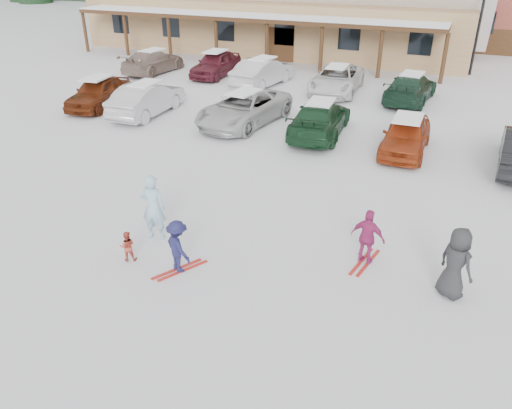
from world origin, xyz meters
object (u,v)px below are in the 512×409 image
at_px(parked_car_1, 147,99).
at_px(parked_car_11, 411,88).
at_px(lamp_post, 482,13).
at_px(parked_car_3, 320,119).
at_px(toddler_red, 127,246).
at_px(child_navy, 178,247).
at_px(parked_car_9, 263,72).
at_px(bystander_dark, 456,263).
at_px(child_magenta, 368,237).
at_px(parked_car_10, 337,79).
at_px(adult_skier, 153,207).
at_px(parked_car_2, 244,108).
at_px(parked_car_0, 98,92).
at_px(parked_car_4, 406,135).
at_px(parked_car_8, 216,64).
at_px(parked_car_7, 153,61).

relative_size(parked_car_1, parked_car_11, 0.93).
bearing_deg(lamp_post, parked_car_3, -111.31).
distance_m(toddler_red, child_navy, 1.46).
xyz_separation_m(toddler_red, child_navy, (1.43, 0.09, 0.28)).
bearing_deg(toddler_red, child_navy, 154.29).
relative_size(child_navy, parked_car_9, 0.30).
relative_size(bystander_dark, parked_car_1, 0.38).
bearing_deg(child_magenta, parked_car_11, -75.46).
bearing_deg(parked_car_10, child_navy, -90.58).
relative_size(child_navy, parked_car_11, 0.28).
distance_m(parked_car_3, parked_car_10, 7.02).
relative_size(adult_skier, parked_car_2, 0.36).
bearing_deg(parked_car_9, toddler_red, 109.92).
xyz_separation_m(child_navy, parked_car_9, (-4.88, 17.62, 0.08)).
xyz_separation_m(toddler_red, child_magenta, (5.59, 2.19, 0.34)).
relative_size(parked_car_9, parked_car_10, 0.92).
bearing_deg(parked_car_11, parked_car_0, 31.06).
xyz_separation_m(bystander_dark, parked_car_11, (-2.98, 15.95, -0.16)).
relative_size(parked_car_0, parked_car_10, 0.83).
distance_m(parked_car_0, parked_car_10, 12.36).
xyz_separation_m(parked_car_0, parked_car_4, (14.76, -0.43, -0.03)).
bearing_deg(parked_car_4, toddler_red, -117.56).
xyz_separation_m(parked_car_2, parked_car_4, (7.09, -0.75, -0.04)).
bearing_deg(child_navy, parked_car_2, -44.66).
bearing_deg(parked_car_8, parked_car_9, -16.70).
distance_m(parked_car_1, parked_car_2, 4.78).
distance_m(child_navy, parked_car_1, 13.10).
height_order(toddler_red, parked_car_3, parked_car_3).
bearing_deg(parked_car_1, bystander_dark, 146.38).
height_order(toddler_red, parked_car_2, parked_car_2).
bearing_deg(toddler_red, parked_car_0, -78.57).
xyz_separation_m(adult_skier, bystander_dark, (7.61, 0.43, -0.06)).
bearing_deg(parked_car_1, lamp_post, -134.62).
xyz_separation_m(parked_car_1, parked_car_3, (8.25, 0.37, -0.04)).
relative_size(parked_car_4, parked_car_11, 0.83).
bearing_deg(parked_car_1, toddler_red, 120.06).
xyz_separation_m(adult_skier, parked_car_4, (5.38, 9.13, -0.25)).
xyz_separation_m(parked_car_0, parked_car_2, (7.67, 0.32, 0.00)).
relative_size(parked_car_2, parked_car_9, 1.12).
height_order(parked_car_1, parked_car_9, parked_car_9).
distance_m(bystander_dark, parked_car_3, 10.99).
relative_size(adult_skier, bystander_dark, 1.07).
bearing_deg(parked_car_3, parked_car_7, -33.24).
xyz_separation_m(lamp_post, parked_car_11, (-2.68, -7.52, -2.89)).
relative_size(parked_car_7, parked_car_11, 0.98).
bearing_deg(toddler_red, parked_car_4, -147.19).
bearing_deg(adult_skier, parked_car_11, -115.54).
relative_size(parked_car_1, parked_car_8, 1.04).
xyz_separation_m(parked_car_9, parked_car_10, (4.22, 0.18, -0.06)).
height_order(bystander_dark, parked_car_9, bystander_dark).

